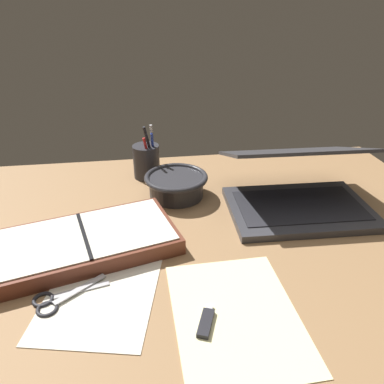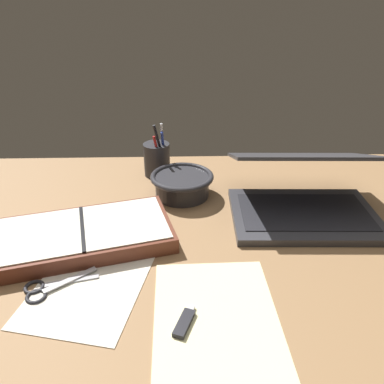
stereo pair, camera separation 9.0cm
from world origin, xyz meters
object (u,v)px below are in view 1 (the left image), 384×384
bowl (177,184)px  scissors (55,300)px  pen_cup (147,161)px  planner (85,242)px  laptop (297,188)px

bowl → scissors: (-26.14, -36.78, -3.17)cm
bowl → scissors: bowl is taller
pen_cup → planner: pen_cup is taller
pen_cup → scissors: bearing=-110.4°
laptop → planner: bearing=-165.8°
laptop → bowl: laptop is taller
pen_cup → laptop: bearing=-32.1°
laptop → bowl: size_ratio=2.11×
laptop → bowl: 31.71cm
pen_cup → planner: 37.99cm
bowl → pen_cup: pen_cup is taller
pen_cup → scissors: size_ratio=1.22×
pen_cup → scissors: (-18.66, -50.13, -4.83)cm
bowl → scissors: bearing=-125.4°
bowl → pen_cup: (-7.48, 13.35, 1.66)cm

